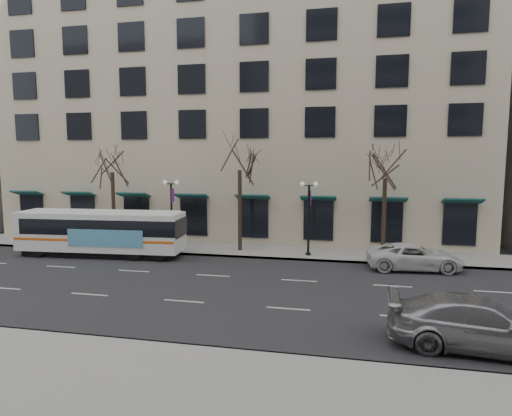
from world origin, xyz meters
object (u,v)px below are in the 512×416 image
(tree_far_left, at_px, (112,160))
(lamp_post_right, at_px, (309,215))
(lamp_post_left, at_px, (172,211))
(silver_car, at_px, (480,324))
(tree_far_right, at_px, (386,164))
(city_bus, at_px, (102,231))
(white_pickup, at_px, (414,257))
(tree_far_mid, at_px, (240,157))

(tree_far_left, xyz_separation_m, lamp_post_right, (15.01, -0.60, -3.75))
(lamp_post_left, height_order, silver_car, lamp_post_left)
(tree_far_right, bearing_deg, tree_far_left, 180.00)
(tree_far_left, relative_size, city_bus, 0.71)
(tree_far_left, distance_m, lamp_post_right, 15.48)
(tree_far_left, distance_m, city_bus, 5.94)
(white_pickup, bearing_deg, tree_far_mid, 72.27)
(tree_far_left, bearing_deg, city_bus, -74.74)
(lamp_post_right, height_order, city_bus, lamp_post_right)
(lamp_post_left, height_order, lamp_post_right, same)
(tree_far_mid, xyz_separation_m, lamp_post_left, (-4.99, -0.60, -3.96))
(tree_far_mid, relative_size, lamp_post_left, 1.64)
(lamp_post_right, xyz_separation_m, silver_car, (7.19, -13.18, -2.03))
(lamp_post_left, xyz_separation_m, white_pickup, (16.64, -2.00, -2.15))
(tree_far_right, relative_size, lamp_post_right, 1.55)
(tree_far_left, relative_size, white_pickup, 1.47)
(lamp_post_right, height_order, silver_car, lamp_post_right)
(tree_far_mid, xyz_separation_m, tree_far_right, (10.00, -0.00, -0.48))
(lamp_post_left, bearing_deg, silver_car, -37.47)
(tree_far_right, xyz_separation_m, lamp_post_right, (-4.99, -0.60, -3.48))
(white_pickup, bearing_deg, tree_far_left, 78.00)
(lamp_post_right, bearing_deg, lamp_post_left, 180.00)
(tree_far_left, bearing_deg, silver_car, -31.82)
(tree_far_mid, bearing_deg, silver_car, -48.47)
(tree_far_left, xyz_separation_m, silver_car, (22.20, -13.78, -5.78))
(silver_car, distance_m, white_pickup, 11.19)
(tree_far_left, relative_size, lamp_post_right, 1.60)
(tree_far_left, xyz_separation_m, city_bus, (0.85, -3.13, -4.98))
(lamp_post_left, relative_size, lamp_post_right, 1.00)
(tree_far_mid, height_order, lamp_post_left, tree_far_mid)
(city_bus, bearing_deg, lamp_post_left, 27.50)
(lamp_post_right, xyz_separation_m, city_bus, (-14.15, -2.53, -1.22))
(tree_far_left, xyz_separation_m, tree_far_mid, (10.00, 0.00, 0.21))
(tree_far_mid, height_order, tree_far_right, tree_far_mid)
(lamp_post_right, bearing_deg, city_bus, -169.85)
(tree_far_right, relative_size, white_pickup, 1.42)
(city_bus, bearing_deg, silver_car, -30.38)
(city_bus, bearing_deg, tree_far_left, 101.39)
(city_bus, distance_m, silver_car, 23.87)
(tree_far_left, relative_size, silver_car, 1.32)
(tree_far_right, height_order, city_bus, tree_far_right)
(tree_far_mid, distance_m, white_pickup, 13.41)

